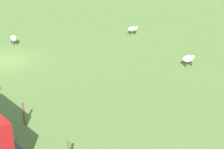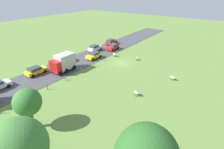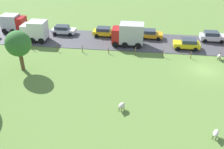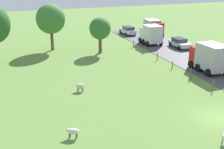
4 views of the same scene
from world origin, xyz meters
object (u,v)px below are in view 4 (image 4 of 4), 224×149
(tree_1, at_px, (51,19))
(tree_2, at_px, (100,29))
(car_1, at_px, (180,43))
(truck_0, at_px, (153,28))
(truck_2, at_px, (210,57))
(car_7, at_px, (209,54))
(truck_1, at_px, (151,34))
(sheep_0, at_px, (80,86))
(sheep_2, at_px, (73,131))
(car_4, at_px, (128,30))

(tree_1, bearing_deg, tree_2, -33.81)
(tree_1, height_order, car_1, tree_1)
(tree_1, xyz_separation_m, truck_0, (19.87, 3.06, -3.21))
(truck_2, height_order, car_7, truck_2)
(tree_1, distance_m, truck_1, 16.94)
(tree_2, relative_size, truck_2, 1.11)
(sheep_0, xyz_separation_m, sheep_2, (-2.94, -8.83, -0.02))
(sheep_0, bearing_deg, truck_0, 46.70)
(truck_0, height_order, car_1, truck_0)
(sheep_2, bearing_deg, car_1, 42.36)
(sheep_0, bearing_deg, truck_1, 43.61)
(tree_1, height_order, truck_2, tree_1)
(tree_1, height_order, truck_1, tree_1)
(truck_0, height_order, truck_1, truck_1)
(tree_2, bearing_deg, sheep_0, -116.49)
(truck_0, relative_size, truck_2, 0.82)
(sheep_0, xyz_separation_m, truck_0, (20.19, 21.42, 1.18))
(sheep_0, distance_m, tree_1, 18.88)
(car_1, bearing_deg, sheep_0, -148.69)
(tree_2, distance_m, truck_0, 15.36)
(truck_1, relative_size, car_4, 0.89)
(sheep_2, height_order, tree_1, tree_1)
(sheep_2, relative_size, truck_1, 0.28)
(truck_0, distance_m, car_1, 9.15)
(sheep_2, height_order, car_1, car_1)
(tree_1, relative_size, truck_0, 1.80)
(sheep_0, relative_size, truck_0, 0.26)
(tree_2, bearing_deg, truck_1, 11.90)
(truck_2, height_order, car_4, truck_2)
(sheep_0, height_order, tree_2, tree_2)
(tree_1, height_order, truck_0, tree_1)
(sheep_0, bearing_deg, truck_2, 1.69)
(tree_2, bearing_deg, truck_2, -53.45)
(sheep_0, distance_m, tree_2, 15.89)
(tree_2, bearing_deg, car_1, -6.88)
(car_4, xyz_separation_m, car_7, (3.83, -20.22, -0.02))
(truck_0, bearing_deg, car_4, 135.44)
(sheep_2, xyz_separation_m, truck_1, (19.74, 24.83, 1.28))
(tree_2, distance_m, truck_1, 10.27)
(truck_2, bearing_deg, car_7, 52.02)
(tree_1, relative_size, truck_1, 1.85)
(truck_0, bearing_deg, car_7, -89.59)
(sheep_0, height_order, car_4, car_4)
(sheep_2, xyz_separation_m, car_1, (23.19, 21.15, 0.31))
(truck_0, xyz_separation_m, truck_2, (-3.29, -20.93, 0.21))
(truck_0, bearing_deg, sheep_0, -133.30)
(car_1, xyz_separation_m, car_4, (-3.78, 12.76, 0.03))
(sheep_0, height_order, car_1, car_1)
(truck_0, distance_m, truck_1, 6.39)
(truck_1, bearing_deg, car_7, -72.55)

